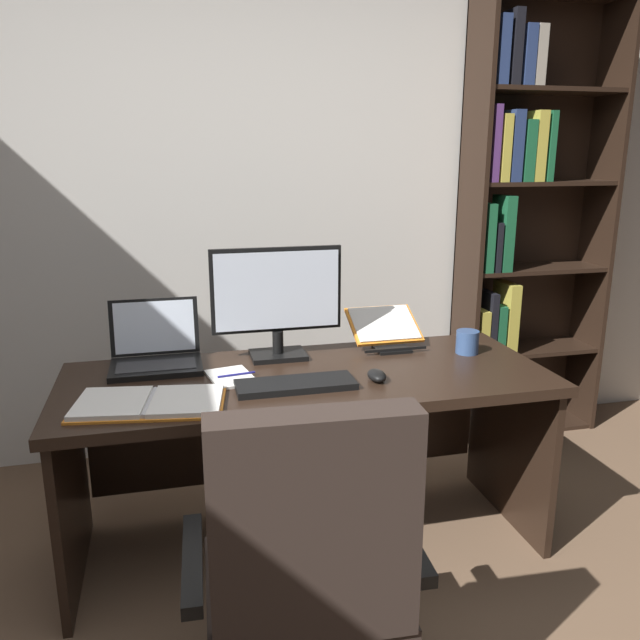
{
  "coord_description": "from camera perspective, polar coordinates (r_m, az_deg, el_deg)",
  "views": [
    {
      "loc": [
        -0.51,
        -1.13,
        1.52
      ],
      "look_at": [
        0.01,
        0.99,
        0.93
      ],
      "focal_mm": 35.52,
      "sensor_mm": 36.0,
      "label": 1
    }
  ],
  "objects": [
    {
      "name": "laptop",
      "position": [
        2.52,
        -14.58,
        -2.9
      ],
      "size": [
        0.34,
        0.28,
        0.24
      ],
      "color": "black",
      "rests_on": "desk"
    },
    {
      "name": "computer_mouse",
      "position": [
        2.31,
        5.14,
        -5.0
      ],
      "size": [
        0.06,
        0.1,
        0.04
      ],
      "primitive_type": "ellipsoid",
      "color": "black",
      "rests_on": "desk"
    },
    {
      "name": "office_chair",
      "position": [
        1.75,
        -1.2,
        -24.05
      ],
      "size": [
        0.63,
        0.6,
        0.98
      ],
      "rotation": [
        0.0,
        0.0,
        -0.05
      ],
      "color": "black",
      "rests_on": "ground"
    },
    {
      "name": "monitor",
      "position": [
        2.51,
        -3.89,
        1.64
      ],
      "size": [
        0.52,
        0.16,
        0.45
      ],
      "color": "black",
      "rests_on": "desk"
    },
    {
      "name": "open_binder",
      "position": [
        2.15,
        -15.12,
        -7.22
      ],
      "size": [
        0.52,
        0.34,
        0.02
      ],
      "rotation": [
        0.0,
        0.0,
        -0.15
      ],
      "color": "orange",
      "rests_on": "desk"
    },
    {
      "name": "pen",
      "position": [
        2.34,
        -7.54,
        -4.89
      ],
      "size": [
        0.14,
        0.03,
        0.01
      ],
      "primitive_type": "cylinder",
      "rotation": [
        0.0,
        1.57,
        0.15
      ],
      "color": "navy",
      "rests_on": "notepad"
    },
    {
      "name": "keyboard",
      "position": [
        2.23,
        -2.21,
        -5.83
      ],
      "size": [
        0.42,
        0.15,
        0.02
      ],
      "primitive_type": "cube",
      "color": "black",
      "rests_on": "desk"
    },
    {
      "name": "reading_stand_with_book",
      "position": [
        2.72,
        5.89,
        -0.75
      ],
      "size": [
        0.3,
        0.28,
        0.14
      ],
      "color": "black",
      "rests_on": "desk"
    },
    {
      "name": "desk",
      "position": [
        2.51,
        -1.49,
        -8.38
      ],
      "size": [
        1.81,
        0.71,
        0.71
      ],
      "color": "black",
      "rests_on": "ground"
    },
    {
      "name": "bookshelf",
      "position": [
        3.51,
        17.49,
        8.14
      ],
      "size": [
        0.78,
        0.29,
        2.27
      ],
      "color": "black",
      "rests_on": "ground"
    },
    {
      "name": "notepad",
      "position": [
        2.35,
        -8.02,
        -5.13
      ],
      "size": [
        0.19,
        0.23,
        0.01
      ],
      "primitive_type": "cube",
      "rotation": [
        0.0,
        0.0,
        0.19
      ],
      "color": "silver",
      "rests_on": "desk"
    },
    {
      "name": "wall_back",
      "position": [
        3.25,
        -4.86,
        11.71
      ],
      "size": [
        5.09,
        0.12,
        2.67
      ],
      "primitive_type": "cube",
      "color": "beige",
      "rests_on": "ground"
    },
    {
      "name": "coffee_mug",
      "position": [
        2.67,
        13.13,
        -1.94
      ],
      "size": [
        0.09,
        0.09,
        0.09
      ],
      "primitive_type": "cylinder",
      "color": "#334C7A",
      "rests_on": "desk"
    }
  ]
}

